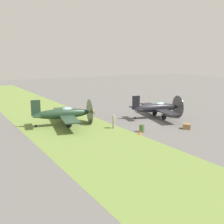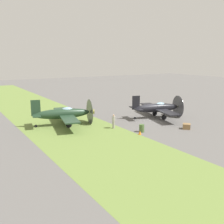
{
  "view_description": "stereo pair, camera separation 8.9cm",
  "coord_description": "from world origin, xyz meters",
  "px_view_note": "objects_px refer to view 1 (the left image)",
  "views": [
    {
      "loc": [
        28.44,
        -24.07,
        8.57
      ],
      "look_at": [
        -2.05,
        -5.15,
        1.29
      ],
      "focal_mm": 43.44,
      "sensor_mm": 36.0,
      "label": 1
    },
    {
      "loc": [
        28.49,
        -23.99,
        8.57
      ],
      "look_at": [
        -2.05,
        -5.15,
        1.29
      ],
      "focal_mm": 43.44,
      "sensor_mm": 36.0,
      "label": 2
    }
  ],
  "objects_px": {
    "airplane_wingman": "(64,114)",
    "runway_marker_cone": "(140,133)",
    "airplane_lead": "(157,108)",
    "supply_crate": "(187,126)",
    "fuel_drum": "(142,128)",
    "ground_crew_chief": "(114,121)"
  },
  "relations": [
    {
      "from": "airplane_wingman",
      "to": "supply_crate",
      "type": "height_order",
      "value": "airplane_wingman"
    },
    {
      "from": "fuel_drum",
      "to": "supply_crate",
      "type": "relative_size",
      "value": 1.0
    },
    {
      "from": "airplane_lead",
      "to": "supply_crate",
      "type": "xyz_separation_m",
      "value": [
        6.64,
        -1.05,
        -1.14
      ]
    },
    {
      "from": "ground_crew_chief",
      "to": "fuel_drum",
      "type": "height_order",
      "value": "ground_crew_chief"
    },
    {
      "from": "airplane_wingman",
      "to": "supply_crate",
      "type": "xyz_separation_m",
      "value": [
        9.63,
        11.99,
        -1.18
      ]
    },
    {
      "from": "airplane_wingman",
      "to": "ground_crew_chief",
      "type": "xyz_separation_m",
      "value": [
        4.71,
        4.59,
        -0.59
      ]
    },
    {
      "from": "ground_crew_chief",
      "to": "supply_crate",
      "type": "xyz_separation_m",
      "value": [
        4.92,
        7.39,
        -0.59
      ]
    },
    {
      "from": "airplane_wingman",
      "to": "ground_crew_chief",
      "type": "height_order",
      "value": "airplane_wingman"
    },
    {
      "from": "airplane_lead",
      "to": "fuel_drum",
      "type": "height_order",
      "value": "airplane_lead"
    },
    {
      "from": "airplane_wingman",
      "to": "fuel_drum",
      "type": "xyz_separation_m",
      "value": [
        7.86,
        6.49,
        -1.05
      ]
    },
    {
      "from": "supply_crate",
      "to": "airplane_lead",
      "type": "bearing_deg",
      "value": 170.97
    },
    {
      "from": "ground_crew_chief",
      "to": "supply_crate",
      "type": "bearing_deg",
      "value": 112.17
    },
    {
      "from": "airplane_wingman",
      "to": "runway_marker_cone",
      "type": "height_order",
      "value": "airplane_wingman"
    },
    {
      "from": "ground_crew_chief",
      "to": "runway_marker_cone",
      "type": "xyz_separation_m",
      "value": [
        3.87,
        1.08,
        -0.69
      ]
    },
    {
      "from": "airplane_wingman",
      "to": "supply_crate",
      "type": "bearing_deg",
      "value": 63.72
    },
    {
      "from": "ground_crew_chief",
      "to": "fuel_drum",
      "type": "distance_m",
      "value": 3.7
    },
    {
      "from": "airplane_wingman",
      "to": "supply_crate",
      "type": "relative_size",
      "value": 11.26
    },
    {
      "from": "supply_crate",
      "to": "fuel_drum",
      "type": "bearing_deg",
      "value": -107.88
    },
    {
      "from": "runway_marker_cone",
      "to": "fuel_drum",
      "type": "bearing_deg",
      "value": 131.4
    },
    {
      "from": "ground_crew_chief",
      "to": "supply_crate",
      "type": "height_order",
      "value": "ground_crew_chief"
    },
    {
      "from": "runway_marker_cone",
      "to": "airplane_lead",
      "type": "bearing_deg",
      "value": 127.16
    },
    {
      "from": "airplane_lead",
      "to": "ground_crew_chief",
      "type": "distance_m",
      "value": 8.64
    }
  ]
}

